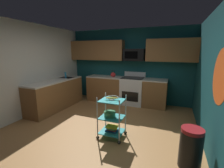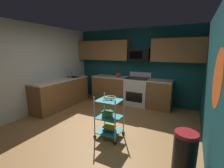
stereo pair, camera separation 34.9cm
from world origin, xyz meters
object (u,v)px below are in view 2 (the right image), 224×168
Objects in this scene: oven_range at (137,91)px; book_stack at (109,128)px; rolling_cart at (109,117)px; fruit_bowl at (109,98)px; trash_can at (185,153)px; dish_soap_bottle at (71,74)px; microwave at (139,55)px; kettle at (118,75)px; mixing_bowl_large at (107,114)px.

book_stack is at bearing -86.24° from oven_range.
fruit_bowl is (0.00, 0.00, 0.42)m from rolling_cart.
trash_can reaches higher than book_stack.
trash_can is at bearing -25.33° from dish_soap_bottle.
dish_soap_bottle is (-2.30, 1.43, 0.14)m from fruit_bowl.
oven_range is 2.28m from rolling_cart.
microwave is at bearing 93.61° from rolling_cart.
microwave is at bearing 8.48° from kettle.
dish_soap_bottle is at bearing 147.57° from mixing_bowl_large.
rolling_cart is (0.15, -2.38, -1.25)m from microwave.
book_stack is at bearing -31.89° from dish_soap_bottle.
dish_soap_bottle is 4.24m from trash_can.
fruit_bowl is 2.44m from kettle.
book_stack is 0.40× the size of trash_can.
microwave is at bearing 120.75° from trash_can.
oven_range is 2.38m from dish_soap_bottle.
kettle reaches higher than trash_can.
trash_can is at bearing -13.61° from book_stack.
microwave is at bearing 23.85° from dish_soap_bottle.
dish_soap_bottle is at bearing 154.67° from trash_can.
oven_range is 2.28m from mixing_bowl_large.
book_stack is at bearing -68.90° from kettle.
dish_soap_bottle reaches higher than rolling_cart.
mixing_bowl_large is (-0.05, 0.00, 0.07)m from rolling_cart.
microwave is at bearing 92.47° from mixing_bowl_large.
mixing_bowl_large reaches higher than book_stack.
kettle reaches higher than dish_soap_bottle.
book_stack is (0.15, -2.38, -1.51)m from microwave.
trash_can is (2.36, -2.63, -0.67)m from kettle.
book_stack is at bearing 166.39° from trash_can.
microwave is 2.53m from fruit_bowl.
dish_soap_bottle is at bearing -149.37° from kettle.
kettle reaches higher than rolling_cart.
fruit_bowl is 0.36m from mixing_bowl_large.
oven_range is at bearing -89.74° from microwave.
microwave is 2.69m from rolling_cart.
rolling_cart reaches higher than fruit_bowl.
kettle reaches higher than oven_range.
rolling_cart is (0.15, -2.28, -0.03)m from oven_range.
kettle is (-0.88, 2.28, 0.54)m from rolling_cart.
kettle is at bearing -171.52° from microwave.
fruit_bowl is (0.15, -2.38, -0.82)m from microwave.
microwave is 2.65× the size of kettle.
microwave is 2.57× the size of fruit_bowl.
oven_range is at bearing 93.76° from rolling_cart.
oven_range is 4.37× the size of mixing_bowl_large.
microwave is 2.78× the size of mixing_bowl_large.
rolling_cart is at bearing 0.00° from book_stack.
mixing_bowl_large is 0.95× the size of book_stack.
fruit_bowl is 1.62m from trash_can.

